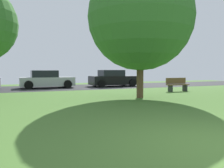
# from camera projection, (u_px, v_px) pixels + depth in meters

# --- Properties ---
(road_strip) EXTENTS (44.00, 6.40, 0.01)m
(road_strip) POSITION_uv_depth(u_px,v_px,m) (61.00, 87.00, 18.94)
(road_strip) COLOR #28282B
(road_strip) RESTS_ON ground_plane
(oak_tree_center) EXTENTS (5.31, 5.31, 6.70)m
(oak_tree_center) POSITION_uv_depth(u_px,v_px,m) (140.00, 18.00, 11.66)
(oak_tree_center) COLOR brown
(oak_tree_center) RESTS_ON ground_plane
(parked_car_silver) EXTENTS (4.14, 2.09, 1.40)m
(parked_car_silver) POSITION_uv_depth(u_px,v_px,m) (47.00, 80.00, 18.45)
(parked_car_silver) COLOR #B7B7BC
(parked_car_silver) RESTS_ON ground_plane
(parked_car_black) EXTENTS (4.09, 2.04, 1.43)m
(parked_car_black) POSITION_uv_depth(u_px,v_px,m) (113.00, 79.00, 20.34)
(parked_car_black) COLOR black
(parked_car_black) RESTS_ON ground_plane
(park_bench) EXTENTS (1.60, 0.45, 0.90)m
(park_bench) POSITION_uv_depth(u_px,v_px,m) (177.00, 84.00, 15.47)
(park_bench) COLOR brown
(park_bench) RESTS_ON ground_plane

